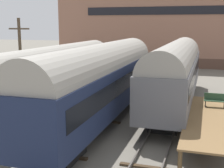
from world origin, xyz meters
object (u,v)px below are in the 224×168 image
utility_pole (21,61)px  person_worker (31,135)px  train_car_navy (101,79)px  train_car_grey (176,70)px  bench (215,100)px  train_car_green (53,75)px

utility_pole → person_worker: bearing=-54.8°
train_car_navy → person_worker: (-1.73, -5.85, -2.00)m
train_car_grey → utility_pole: 12.48m
person_worker → train_car_grey: bearing=63.4°
bench → utility_pole: (-14.95, 0.44, 2.05)m
train_car_grey → utility_pole: (-11.94, -3.57, 0.73)m
train_car_green → train_car_navy: 4.56m
train_car_green → bench: train_car_green is taller
train_car_navy → utility_pole: size_ratio=2.63×
train_car_green → train_car_navy: bearing=-20.2°
train_car_grey → bench: bearing=-53.1°
train_car_navy → train_car_grey: bearing=55.1°
train_car_navy → person_worker: train_car_navy is taller
utility_pole → bench: bearing=-1.7°
train_car_grey → train_car_green: train_car_grey is taller
train_car_grey → utility_pole: bearing=-163.4°
bench → person_worker: size_ratio=0.83×
train_car_grey → person_worker: 13.53m
person_worker → utility_pole: utility_pole is taller
train_car_green → utility_pole: 3.63m
train_car_grey → person_worker: bearing=-116.6°
train_car_grey → person_worker: size_ratio=10.96×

